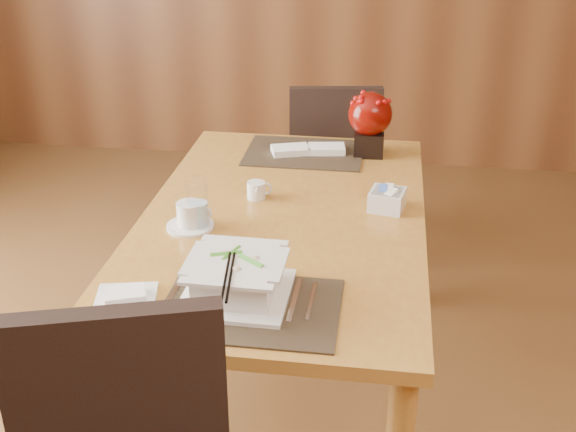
# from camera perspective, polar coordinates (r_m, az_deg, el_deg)

# --- Properties ---
(dining_table) EXTENTS (0.90, 1.50, 0.75)m
(dining_table) POSITION_cam_1_polar(r_m,az_deg,el_deg) (2.36, -0.38, -2.01)
(dining_table) COLOR #A7732E
(dining_table) RESTS_ON ground
(placemat_near) EXTENTS (0.45, 0.33, 0.01)m
(placemat_near) POSITION_cam_1_polar(r_m,az_deg,el_deg) (1.84, -2.94, -7.25)
(placemat_near) COLOR black
(placemat_near) RESTS_ON dining_table
(placemat_far) EXTENTS (0.45, 0.33, 0.01)m
(placemat_far) POSITION_cam_1_polar(r_m,az_deg,el_deg) (2.81, 1.28, 5.02)
(placemat_far) COLOR black
(placemat_far) RESTS_ON dining_table
(soup_setting) EXTENTS (0.28, 0.28, 0.11)m
(soup_setting) POSITION_cam_1_polar(r_m,az_deg,el_deg) (1.86, -4.10, -5.00)
(soup_setting) COLOR silver
(soup_setting) RESTS_ON dining_table
(coffee_cup) EXTENTS (0.15, 0.15, 0.08)m
(coffee_cup) POSITION_cam_1_polar(r_m,az_deg,el_deg) (2.24, -7.77, -0.08)
(coffee_cup) COLOR silver
(coffee_cup) RESTS_ON dining_table
(water_glass) EXTENTS (0.09, 0.09, 0.16)m
(water_glass) POSITION_cam_1_polar(r_m,az_deg,el_deg) (2.22, -7.16, 0.92)
(water_glass) COLOR silver
(water_glass) RESTS_ON dining_table
(creamer_jug) EXTENTS (0.10, 0.10, 0.06)m
(creamer_jug) POSITION_cam_1_polar(r_m,az_deg,el_deg) (2.42, -2.54, 2.05)
(creamer_jug) COLOR silver
(creamer_jug) RESTS_ON dining_table
(sugar_caddy) EXTENTS (0.13, 0.13, 0.06)m
(sugar_caddy) POSITION_cam_1_polar(r_m,az_deg,el_deg) (2.36, 7.83, 1.27)
(sugar_caddy) COLOR silver
(sugar_caddy) RESTS_ON dining_table
(berry_decor) EXTENTS (0.17, 0.17, 0.25)m
(berry_decor) POSITION_cam_1_polar(r_m,az_deg,el_deg) (2.78, 6.48, 7.55)
(berry_decor) COLOR black
(berry_decor) RESTS_ON dining_table
(napkins_far) EXTENTS (0.30, 0.16, 0.03)m
(napkins_far) POSITION_cam_1_polar(r_m,az_deg,el_deg) (2.80, 1.83, 5.28)
(napkins_far) COLOR white
(napkins_far) RESTS_ON dining_table
(bread_plate) EXTENTS (0.18, 0.18, 0.01)m
(bread_plate) POSITION_cam_1_polar(r_m,az_deg,el_deg) (1.91, -12.71, -6.48)
(bread_plate) COLOR silver
(bread_plate) RESTS_ON dining_table
(far_chair) EXTENTS (0.48, 0.48, 0.91)m
(far_chair) POSITION_cam_1_polar(r_m,az_deg,el_deg) (3.36, 3.52, 4.14)
(far_chair) COLOR black
(far_chair) RESTS_ON ground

